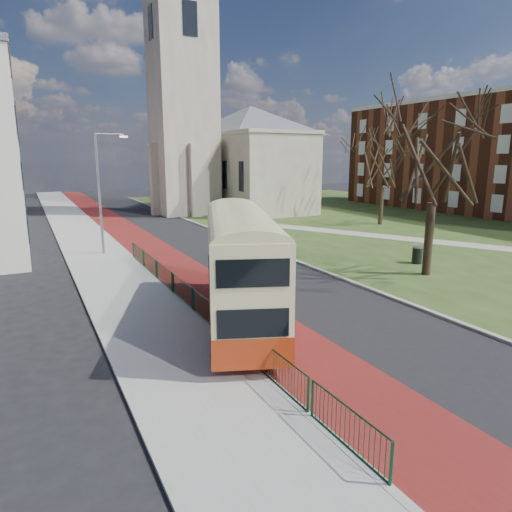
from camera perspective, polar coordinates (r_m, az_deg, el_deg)
ground at (r=17.76m, az=5.61°, el=-9.44°), size 160.00×160.00×0.00m
road_carriageway at (r=36.05m, az=-9.52°, el=1.65°), size 9.00×120.00×0.01m
bus_lane at (r=35.37m, az=-13.70°, el=1.26°), size 3.40×120.00×0.01m
pavement_west at (r=34.73m, az=-19.80°, el=0.77°), size 4.00×120.00×0.12m
kerb_west at (r=35.01m, az=-16.57°, el=1.09°), size 0.25×120.00×0.13m
kerb_east at (r=39.44m, az=-4.01°, el=2.79°), size 0.25×80.00×0.13m
grass_green at (r=50.50m, az=17.34°, el=4.30°), size 40.00×80.00×0.04m
footpath at (r=38.07m, az=23.31°, el=1.45°), size 18.84×32.82×0.03m
pedestrian_railing at (r=19.79m, az=-7.95°, el=-5.50°), size 0.07×24.00×1.12m
gothic_church at (r=56.54m, az=-4.50°, el=18.94°), size 16.38×18.00×40.00m
brick_terrace at (r=59.52m, az=29.09°, el=10.98°), size 10.30×44.30×13.50m
streetlamp at (r=32.27m, az=-18.77°, el=8.16°), size 2.13×0.18×8.00m
bus at (r=17.96m, az=-2.03°, el=-0.79°), size 5.98×10.66×4.38m
winter_tree_near at (r=26.79m, az=21.64°, el=13.02°), size 8.76×8.76×10.47m
winter_tree_far at (r=46.29m, az=15.70°, el=11.83°), size 8.18×8.18×9.39m
litter_bin at (r=30.14m, az=19.50°, el=0.12°), size 0.86×0.86×1.05m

